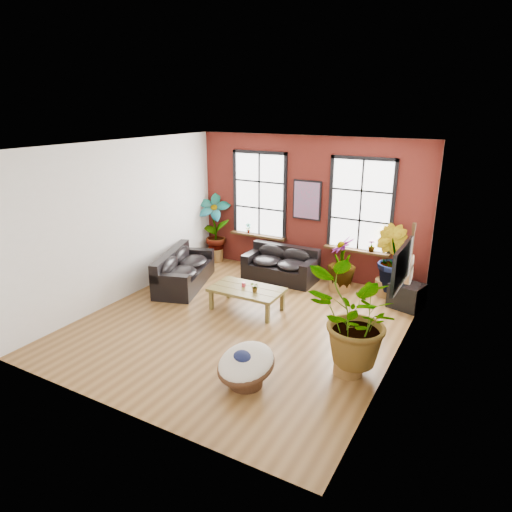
{
  "coord_description": "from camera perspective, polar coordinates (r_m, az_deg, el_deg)",
  "views": [
    {
      "loc": [
        4.3,
        -7.12,
        4.2
      ],
      "look_at": [
        0.0,
        0.6,
        1.25
      ],
      "focal_mm": 32.0,
      "sensor_mm": 36.0,
      "label": 1
    }
  ],
  "objects": [
    {
      "name": "sill_plant_right",
      "position": [
        11.04,
        14.25,
        1.22
      ],
      "size": [
        0.19,
        0.19,
        0.27
      ],
      "primitive_type": "imported",
      "rotation": [
        0.0,
        0.0,
        3.49
      ],
      "color": "#0E3711",
      "rests_on": "room"
    },
    {
      "name": "table_plant",
      "position": [
        9.47,
        -0.1,
        -3.89
      ],
      "size": [
        0.25,
        0.23,
        0.22
      ],
      "primitive_type": "imported",
      "rotation": [
        0.0,
        0.0,
        -0.4
      ],
      "color": "#0E3711",
      "rests_on": "coffee_table"
    },
    {
      "name": "floor_plant_back_right",
      "position": [
        10.73,
        16.46,
        -0.28
      ],
      "size": [
        1.05,
        1.02,
        1.49
      ],
      "primitive_type": "imported",
      "rotation": [
        0.0,
        0.0,
        2.49
      ],
      "color": "#0E3711",
      "rests_on": "ground"
    },
    {
      "name": "room",
      "position": [
        8.8,
        -1.44,
        2.25
      ],
      "size": [
        6.04,
        6.54,
        3.54
      ],
      "color": "brown",
      "rests_on": "ground"
    },
    {
      "name": "media_box",
      "position": [
        10.39,
        18.29,
        -4.74
      ],
      "size": [
        0.78,
        0.7,
        0.55
      ],
      "rotation": [
        0.0,
        0.0,
        -0.25
      ],
      "color": "black",
      "rests_on": "ground"
    },
    {
      "name": "sill_plant_left",
      "position": [
        12.27,
        -0.98,
        3.51
      ],
      "size": [
        0.17,
        0.17,
        0.27
      ],
      "primitive_type": "imported",
      "rotation": [
        0.0,
        0.0,
        0.79
      ],
      "color": "#0E3711",
      "rests_on": "room"
    },
    {
      "name": "floor_plant_back_left",
      "position": [
        12.67,
        -5.24,
        3.87
      ],
      "size": [
        1.07,
        0.88,
        1.75
      ],
      "primitive_type": "imported",
      "rotation": [
        0.0,
        0.0,
        0.31
      ],
      "color": "#0E3711",
      "rests_on": "ground"
    },
    {
      "name": "pot_right_wall",
      "position": [
        7.8,
        11.46,
        -13.01
      ],
      "size": [
        0.59,
        0.59,
        0.35
      ],
      "rotation": [
        0.0,
        0.0,
        0.26
      ],
      "color": "brown",
      "rests_on": "ground"
    },
    {
      "name": "pot_mid",
      "position": [
        10.98,
        10.44,
        -3.36
      ],
      "size": [
        0.61,
        0.61,
        0.36
      ],
      "rotation": [
        0.0,
        0.0,
        0.29
      ],
      "color": "brown",
      "rests_on": "ground"
    },
    {
      "name": "sofa_back",
      "position": [
        11.43,
        3.17,
        -1.14
      ],
      "size": [
        1.8,
        0.89,
        0.82
      ],
      "rotation": [
        0.0,
        0.0,
        0.01
      ],
      "color": "black",
      "rests_on": "ground"
    },
    {
      "name": "sofa_left",
      "position": [
        11.17,
        -9.19,
        -1.79
      ],
      "size": [
        1.52,
        2.3,
        0.84
      ],
      "rotation": [
        0.0,
        0.0,
        1.89
      ],
      "color": "black",
      "rests_on": "ground"
    },
    {
      "name": "coffee_table",
      "position": [
        9.71,
        -1.16,
        -4.37
      ],
      "size": [
        1.54,
        0.89,
        0.59
      ],
      "rotation": [
        0.0,
        0.0,
        0.01
      ],
      "color": "brown",
      "rests_on": "ground"
    },
    {
      "name": "papasan_chair",
      "position": [
        7.28,
        -1.3,
        -13.45
      ],
      "size": [
        1.19,
        1.19,
        0.69
      ],
      "rotation": [
        0.0,
        0.0,
        -0.36
      ],
      "color": "#462A19",
      "rests_on": "ground"
    },
    {
      "name": "floor_plant_mid",
      "position": [
        10.78,
        10.68,
        -0.7
      ],
      "size": [
        0.85,
        0.85,
        1.17
      ],
      "primitive_type": "imported",
      "rotation": [
        0.0,
        0.0,
        5.09
      ],
      "color": "#0E3711",
      "rests_on": "ground"
    },
    {
      "name": "pot_back_right",
      "position": [
        10.98,
        15.93,
        -3.76
      ],
      "size": [
        0.64,
        0.64,
        0.37
      ],
      "rotation": [
        0.0,
        0.0,
        0.32
      ],
      "color": "brown",
      "rests_on": "ground"
    },
    {
      "name": "pot_back_left",
      "position": [
        12.89,
        -5.18,
        0.18
      ],
      "size": [
        0.55,
        0.55,
        0.35
      ],
      "rotation": [
        0.0,
        0.0,
        0.16
      ],
      "color": "brown",
      "rests_on": "ground"
    },
    {
      "name": "tv_wall_unit",
      "position": [
        8.28,
        18.02,
        -1.22
      ],
      "size": [
        0.13,
        1.86,
        1.2
      ],
      "color": "black",
      "rests_on": "room"
    },
    {
      "name": "poster",
      "position": [
        11.39,
        6.38,
        6.95
      ],
      "size": [
        0.74,
        0.06,
        0.98
      ],
      "color": "black",
      "rests_on": "room"
    },
    {
      "name": "floor_plant_right_wall",
      "position": [
        7.43,
        12.12,
        -7.87
      ],
      "size": [
        1.9,
        1.9,
        1.6
      ],
      "primitive_type": "imported",
      "rotation": [
        0.0,
        0.0,
        3.91
      ],
      "color": "#0E3711",
      "rests_on": "ground"
    }
  ]
}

